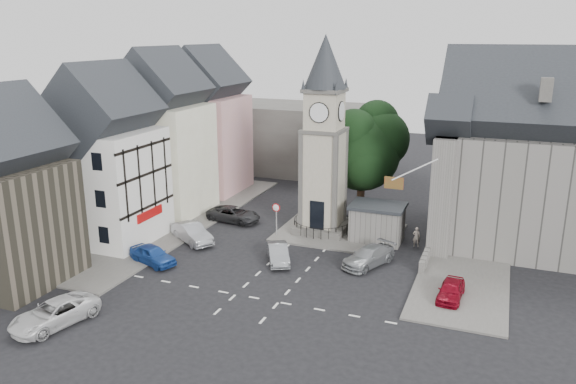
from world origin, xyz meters
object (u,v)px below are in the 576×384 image
at_px(clock_tower, 324,137).
at_px(stone_shelter, 377,222).
at_px(car_east_red, 451,290).
at_px(pedestrian, 416,237).
at_px(car_west_blue, 153,255).

distance_m(clock_tower, stone_shelter, 8.15).
bearing_deg(clock_tower, car_east_red, -38.33).
height_order(stone_shelter, pedestrian, stone_shelter).
xyz_separation_m(car_west_blue, car_east_red, (20.93, 2.04, -0.07)).
distance_m(stone_shelter, car_east_red, 10.94).
bearing_deg(pedestrian, car_east_red, 105.35).
height_order(stone_shelter, car_west_blue, stone_shelter).
height_order(clock_tower, car_west_blue, clock_tower).
relative_size(stone_shelter, pedestrian, 2.63).
bearing_deg(pedestrian, car_west_blue, 23.66).
xyz_separation_m(clock_tower, pedestrian, (8.00, -0.69, -7.30)).
xyz_separation_m(stone_shelter, car_west_blue, (-14.23, -10.64, -0.86)).
xyz_separation_m(stone_shelter, pedestrian, (3.20, -0.20, -0.73)).
xyz_separation_m(clock_tower, car_east_red, (11.50, -9.09, -7.51)).
height_order(car_west_blue, car_east_red, car_west_blue).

